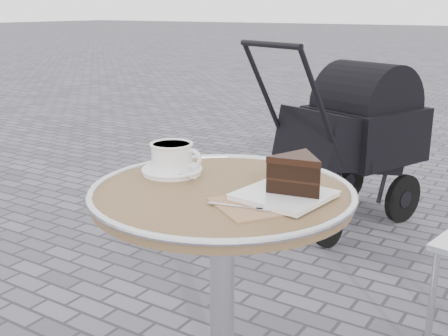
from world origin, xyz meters
The scene contains 4 objects.
cafe_table centered at (0.00, 0.00, 0.57)m, with size 0.72×0.72×0.74m.
cappuccino_set centered at (-0.21, 0.05, 0.77)m, with size 0.20×0.17×0.09m.
cake_plate_set centered at (0.19, 0.04, 0.78)m, with size 0.30×0.34×0.11m.
baby_stroller centered at (-0.29, 1.79, 0.47)m, with size 0.78×1.10×1.05m.
Camera 1 is at (0.78, -1.21, 1.20)m, focal length 45.00 mm.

